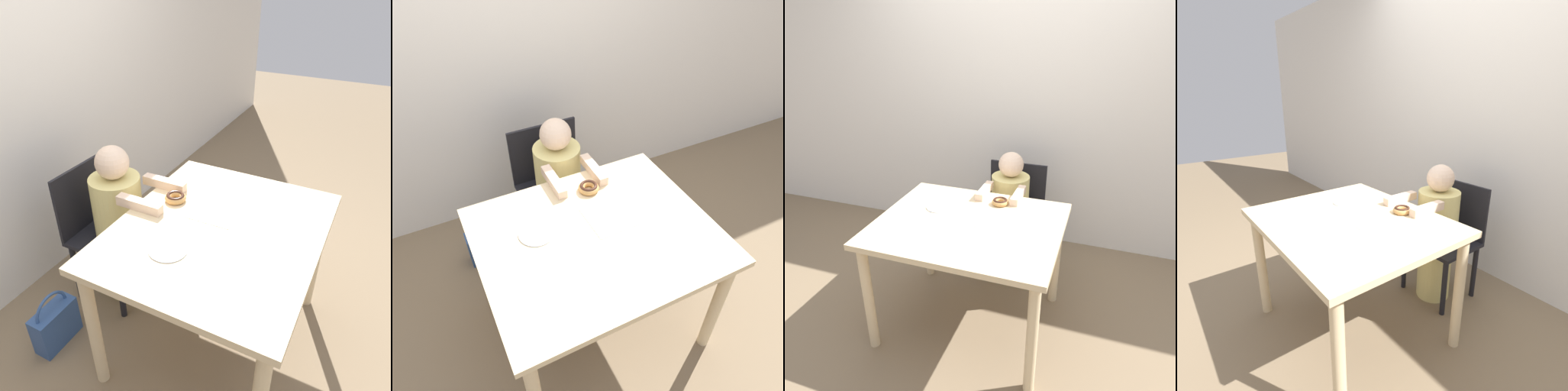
% 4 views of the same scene
% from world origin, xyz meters
% --- Properties ---
extents(ground_plane, '(12.00, 12.00, 0.00)m').
position_xyz_m(ground_plane, '(0.00, 0.00, 0.00)').
color(ground_plane, '#7A664C').
extents(wall_back, '(8.00, 0.05, 2.50)m').
position_xyz_m(wall_back, '(0.00, 1.25, 1.25)').
color(wall_back, silver).
rests_on(wall_back, ground_plane).
extents(dining_table, '(1.09, 0.91, 0.75)m').
position_xyz_m(dining_table, '(0.00, 0.00, 0.65)').
color(dining_table, beige).
rests_on(dining_table, ground_plane).
extents(chair, '(0.45, 0.39, 0.83)m').
position_xyz_m(chair, '(0.08, 0.77, 0.44)').
color(chair, black).
rests_on(chair, ground_plane).
extents(child_figure, '(0.29, 0.51, 0.99)m').
position_xyz_m(child_figure, '(0.08, 0.65, 0.49)').
color(child_figure, '#E0D17F').
rests_on(child_figure, ground_plane).
extents(donut, '(0.11, 0.11, 0.04)m').
position_xyz_m(donut, '(0.11, 0.29, 0.77)').
color(donut, tan).
rests_on(donut, dining_table).
extents(napkin, '(0.23, 0.23, 0.00)m').
position_xyz_m(napkin, '(0.11, 0.07, 0.75)').
color(napkin, white).
rests_on(napkin, dining_table).
extents(handbag, '(0.25, 0.11, 0.34)m').
position_xyz_m(handbag, '(-0.42, 0.75, 0.13)').
color(handbag, '#2D4C84').
rests_on(handbag, ground_plane).
extents(plate, '(0.17, 0.17, 0.01)m').
position_xyz_m(plate, '(-0.25, 0.13, 0.75)').
color(plate, silver).
rests_on(plate, dining_table).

